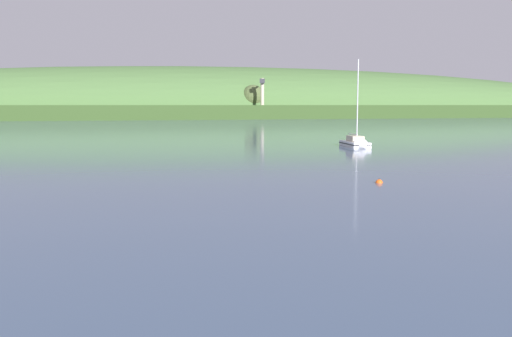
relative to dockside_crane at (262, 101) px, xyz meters
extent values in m
cube|color=#314A21|center=(-63.75, 15.52, -4.59)|extent=(570.22, 79.19, 5.59)
ellipsoid|color=#476B38|center=(-7.31, 35.19, -7.39)|extent=(457.49, 85.46, 45.38)
sphere|color=#4C5B33|center=(-1.52, 11.39, 1.65)|extent=(9.83, 9.83, 9.83)
cube|color=#4C4C51|center=(-0.04, -0.19, -6.39)|extent=(3.74, 3.74, 2.00)
cylinder|color=#BCB293|center=(-0.04, -0.19, 1.68)|extent=(1.41, 1.41, 14.15)
cylinder|color=#BCB293|center=(0.75, 3.21, 7.63)|extent=(2.75, 8.67, 0.78)
cube|color=#333338|center=(-0.40, -1.72, 7.63)|extent=(2.25, 1.81, 1.70)
cube|color=white|center=(-19.24, -148.37, -7.29)|extent=(2.80, 6.73, 1.23)
cone|color=white|center=(-19.43, -151.66, -7.29)|extent=(2.41, 1.78, 2.32)
cube|color=black|center=(-19.24, -148.37, -7.00)|extent=(2.82, 6.73, 0.14)
cube|color=#BCB299|center=(-19.25, -148.53, -6.29)|extent=(1.82, 3.06, 0.77)
cylinder|color=silver|center=(-19.29, -149.19, -1.17)|extent=(0.17, 0.17, 11.01)
cylinder|color=silver|center=(-19.19, -147.46, -5.76)|extent=(0.34, 3.47, 0.14)
sphere|color=#EA5B19|center=(-31.00, -183.20, -7.39)|extent=(0.54, 0.54, 0.54)
cylinder|color=black|center=(-31.00, -183.20, -7.08)|extent=(0.04, 0.04, 0.08)
camera|label=1|loc=(-48.08, -221.72, -1.73)|focal=40.01mm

